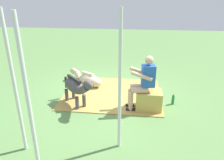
{
  "coord_description": "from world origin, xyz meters",
  "views": [
    {
      "loc": [
        -0.79,
        5.41,
        2.68
      ],
      "look_at": [
        -0.17,
        0.2,
        0.55
      ],
      "focal_mm": 34.42,
      "sensor_mm": 36.0,
      "label": 1
    }
  ],
  "objects_px": {
    "soda_bottle": "(173,99)",
    "tent_pole_left": "(120,85)",
    "hay_bale": "(149,100)",
    "person_seated": "(143,81)",
    "tent_pole_right": "(15,87)",
    "tent_pole_mid": "(29,104)",
    "pony_lying": "(88,79)",
    "pony_standing": "(76,87)"
  },
  "relations": [
    {
      "from": "pony_standing",
      "to": "pony_lying",
      "type": "relative_size",
      "value": 0.84
    },
    {
      "from": "pony_lying",
      "to": "tent_pole_left",
      "type": "relative_size",
      "value": 0.51
    },
    {
      "from": "hay_bale",
      "to": "pony_standing",
      "type": "distance_m",
      "value": 1.83
    },
    {
      "from": "soda_bottle",
      "to": "tent_pole_right",
      "type": "bearing_deg",
      "value": 35.3
    },
    {
      "from": "person_seated",
      "to": "hay_bale",
      "type": "bearing_deg",
      "value": -174.97
    },
    {
      "from": "tent_pole_mid",
      "to": "person_seated",
      "type": "bearing_deg",
      "value": -125.78
    },
    {
      "from": "soda_bottle",
      "to": "pony_standing",
      "type": "bearing_deg",
      "value": 8.22
    },
    {
      "from": "pony_lying",
      "to": "tent_pole_mid",
      "type": "relative_size",
      "value": 0.51
    },
    {
      "from": "pony_standing",
      "to": "pony_lying",
      "type": "xyz_separation_m",
      "value": [
        0.02,
        -1.33,
        -0.33
      ]
    },
    {
      "from": "hay_bale",
      "to": "pony_lying",
      "type": "height_order",
      "value": "hay_bale"
    },
    {
      "from": "tent_pole_left",
      "to": "tent_pole_right",
      "type": "relative_size",
      "value": 1.0
    },
    {
      "from": "soda_bottle",
      "to": "tent_pole_mid",
      "type": "height_order",
      "value": "tent_pole_mid"
    },
    {
      "from": "hay_bale",
      "to": "pony_standing",
      "type": "relative_size",
      "value": 0.58
    },
    {
      "from": "hay_bale",
      "to": "pony_standing",
      "type": "height_order",
      "value": "pony_standing"
    },
    {
      "from": "pony_lying",
      "to": "tent_pole_mid",
      "type": "xyz_separation_m",
      "value": [
        -0.02,
        3.58,
        1.06
      ]
    },
    {
      "from": "person_seated",
      "to": "tent_pole_right",
      "type": "xyz_separation_m",
      "value": [
        2.14,
        1.75,
        0.5
      ]
    },
    {
      "from": "hay_bale",
      "to": "soda_bottle",
      "type": "distance_m",
      "value": 0.72
    },
    {
      "from": "person_seated",
      "to": "pony_lying",
      "type": "height_order",
      "value": "person_seated"
    },
    {
      "from": "pony_lying",
      "to": "tent_pole_right",
      "type": "distance_m",
      "value": 3.27
    },
    {
      "from": "pony_lying",
      "to": "tent_pole_right",
      "type": "bearing_deg",
      "value": 81.02
    },
    {
      "from": "hay_bale",
      "to": "person_seated",
      "type": "relative_size",
      "value": 0.45
    },
    {
      "from": "pony_lying",
      "to": "tent_pole_right",
      "type": "xyz_separation_m",
      "value": [
        0.48,
        3.06,
        1.06
      ]
    },
    {
      "from": "tent_pole_left",
      "to": "tent_pole_right",
      "type": "xyz_separation_m",
      "value": [
        1.71,
        0.29,
        0.0
      ]
    },
    {
      "from": "pony_lying",
      "to": "tent_pole_left",
      "type": "bearing_deg",
      "value": 113.79
    },
    {
      "from": "tent_pole_right",
      "to": "tent_pole_mid",
      "type": "distance_m",
      "value": 0.72
    },
    {
      "from": "hay_bale",
      "to": "tent_pole_mid",
      "type": "xyz_separation_m",
      "value": [
        1.8,
        2.29,
        1.01
      ]
    },
    {
      "from": "hay_bale",
      "to": "tent_pole_left",
      "type": "bearing_deg",
      "value": 67.99
    },
    {
      "from": "person_seated",
      "to": "pony_standing",
      "type": "xyz_separation_m",
      "value": [
        1.64,
        0.02,
        -0.24
      ]
    },
    {
      "from": "hay_bale",
      "to": "tent_pole_mid",
      "type": "distance_m",
      "value": 3.08
    },
    {
      "from": "soda_bottle",
      "to": "tent_pole_mid",
      "type": "relative_size",
      "value": 0.12
    },
    {
      "from": "tent_pole_left",
      "to": "tent_pole_right",
      "type": "bearing_deg",
      "value": 9.51
    },
    {
      "from": "tent_pole_right",
      "to": "person_seated",
      "type": "bearing_deg",
      "value": -140.67
    },
    {
      "from": "pony_lying",
      "to": "hay_bale",
      "type": "bearing_deg",
      "value": 144.71
    },
    {
      "from": "person_seated",
      "to": "soda_bottle",
      "type": "relative_size",
      "value": 4.69
    },
    {
      "from": "tent_pole_right",
      "to": "pony_lying",
      "type": "bearing_deg",
      "value": -98.98
    },
    {
      "from": "person_seated",
      "to": "tent_pole_mid",
      "type": "bearing_deg",
      "value": 54.22
    },
    {
      "from": "pony_standing",
      "to": "soda_bottle",
      "type": "bearing_deg",
      "value": -171.78
    },
    {
      "from": "hay_bale",
      "to": "tent_pole_mid",
      "type": "relative_size",
      "value": 0.25
    },
    {
      "from": "tent_pole_right",
      "to": "tent_pole_left",
      "type": "bearing_deg",
      "value": -170.49
    },
    {
      "from": "hay_bale",
      "to": "person_seated",
      "type": "height_order",
      "value": "person_seated"
    },
    {
      "from": "soda_bottle",
      "to": "tent_pole_left",
      "type": "relative_size",
      "value": 0.12
    },
    {
      "from": "pony_standing",
      "to": "tent_pole_right",
      "type": "bearing_deg",
      "value": 73.9
    }
  ]
}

